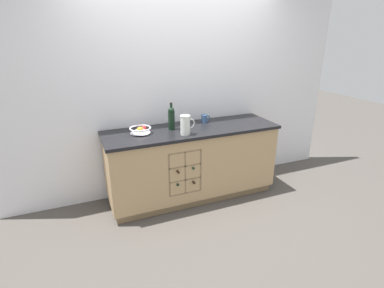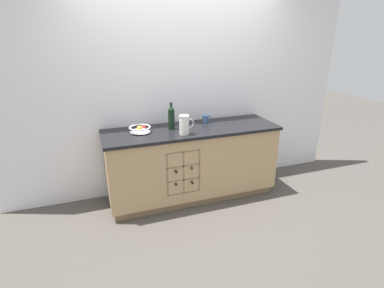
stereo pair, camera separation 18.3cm
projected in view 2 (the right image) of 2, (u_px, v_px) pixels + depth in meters
name	position (u px, v px, depth m)	size (l,w,h in m)	color
ground_plane	(192.00, 195.00, 3.81)	(14.00, 14.00, 0.00)	#4C4742
back_wall	(182.00, 90.00, 3.68)	(4.42, 0.06, 2.55)	white
kitchen_island	(192.00, 163.00, 3.65)	(2.06, 0.66, 0.89)	olive
fruit_bowl	(140.00, 129.00, 3.34)	(0.24, 0.24, 0.08)	silver
white_pitcher	(184.00, 125.00, 3.25)	(0.17, 0.11, 0.22)	silver
ceramic_mug	(206.00, 119.00, 3.69)	(0.11, 0.07, 0.10)	#385684
standing_wine_bottle	(171.00, 117.00, 3.42)	(0.08, 0.08, 0.31)	black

